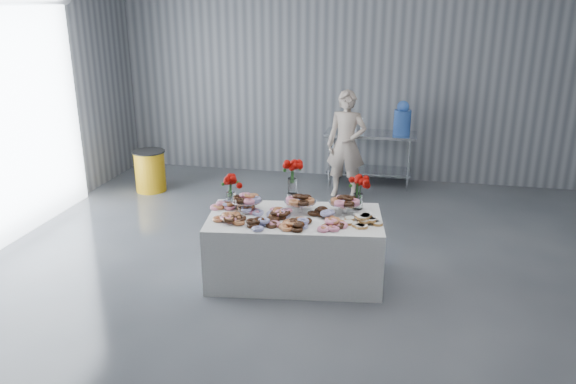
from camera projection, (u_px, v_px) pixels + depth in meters
name	position (u px, v px, depth m)	size (l,w,h in m)	color
ground	(295.00, 299.00, 5.94)	(9.00, 9.00, 0.00)	#3C3E44
room_walls	(269.00, 42.00, 5.20)	(8.04, 9.04, 4.02)	slate
display_table	(295.00, 248.00, 6.28)	(1.90, 1.00, 0.75)	white
prep_table	(370.00, 149.00, 9.44)	(1.50, 0.60, 0.90)	silver
donut_mounds	(294.00, 214.00, 6.10)	(1.80, 0.80, 0.09)	#BB7544
cake_stand_left	(247.00, 199.00, 6.30)	(0.36, 0.36, 0.17)	silver
cake_stand_mid	(300.00, 200.00, 6.25)	(0.36, 0.36, 0.17)	silver
cake_stand_right	(345.00, 201.00, 6.22)	(0.36, 0.36, 0.17)	silver
danish_pile	(364.00, 219.00, 5.95)	(0.48, 0.48, 0.11)	white
bouquet_left	(230.00, 182.00, 6.35)	(0.26, 0.26, 0.42)	white
bouquet_right	(359.00, 184.00, 6.30)	(0.26, 0.26, 0.42)	white
bouquet_center	(292.00, 174.00, 6.37)	(0.26, 0.26, 0.57)	silver
water_jug	(402.00, 119.00, 9.17)	(0.28, 0.28, 0.55)	#4279E3
drink_bottles	(351.00, 125.00, 9.28)	(0.54, 0.08, 0.27)	#268C33
person	(346.00, 145.00, 8.80)	(0.62, 0.41, 1.70)	#CC8C93
trash_barrel	(150.00, 171.00, 9.21)	(0.53, 0.53, 0.68)	gold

